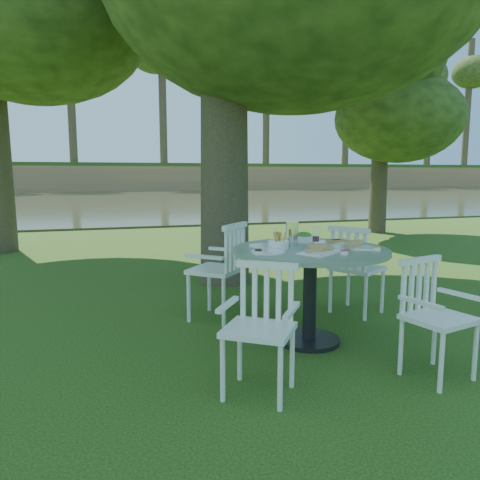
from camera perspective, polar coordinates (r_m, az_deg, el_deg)
ground at (r=4.75m, az=0.72°, el=-10.52°), size 140.00×140.00×0.00m
table at (r=4.20m, az=8.56°, el=-3.32°), size 1.37×1.37×0.86m
chair_ne at (r=5.16m, az=13.60°, el=-2.80°), size 0.63×0.65×0.96m
chair_nw at (r=4.83m, az=-1.90°, el=-2.91°), size 0.70×0.70×1.01m
chair_sw at (r=3.30m, az=2.74°, el=-9.36°), size 0.61×0.61×0.89m
chair_se at (r=3.83m, az=22.12°, el=-7.62°), size 0.53×0.51×0.88m
tableware at (r=4.23m, az=7.59°, el=-0.28°), size 1.16×0.92×0.22m
tree_right at (r=13.41m, az=17.39°, el=25.98°), size 3.06×3.06×9.58m
river at (r=27.37m, az=-14.16°, el=4.62°), size 100.00×28.00×0.12m
far_bank at (r=45.80m, az=-15.34°, el=14.94°), size 100.00×18.00×15.20m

